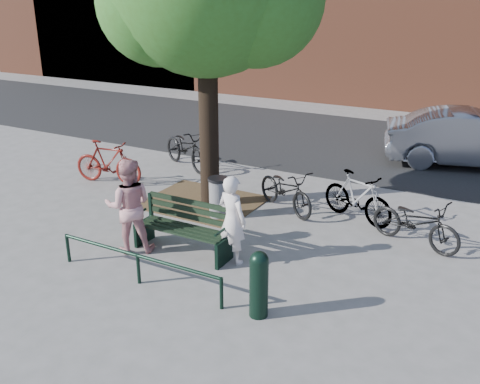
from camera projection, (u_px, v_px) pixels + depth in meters
The scene contains 15 objects.
ground at pixel (183, 253), 9.37m from camera, with size 90.00×90.00×0.00m, color gray.
dirt_pit at pixel (203, 202), 11.62m from camera, with size 2.40×2.00×0.02m, color brown.
road at pixel (341, 142), 16.35m from camera, with size 40.00×7.00×0.01m, color black.
park_bench at pixel (185, 226), 9.27m from camera, with size 1.74×0.54×0.97m.
guard_railing at pixel (138, 260), 8.24m from camera, with size 3.06×0.06×0.51m.
person_left at pixel (232, 220), 8.81m from camera, with size 0.55×0.36×1.52m, color silver.
person_right at pixel (129, 206), 9.17m from camera, with size 0.82×0.64×1.68m, color #C98A8B.
bollard at pixel (259, 282), 7.36m from camera, with size 0.27×0.27×1.00m.
litter_bin at pixel (218, 197), 10.73m from camera, with size 0.41×0.41×0.84m.
bicycle_a at pixel (186, 148), 13.80m from camera, with size 0.70×2.00×1.05m, color black.
bicycle_b at pixel (108, 162), 12.64m from camera, with size 0.49×1.73×1.04m, color #5C120D.
bicycle_c at pixel (286, 190), 11.05m from camera, with size 0.61×1.75×0.92m, color black.
bicycle_d at pixel (358, 197), 10.55m from camera, with size 0.47×1.65×0.99m, color gray.
bicycle_e at pixel (416, 222), 9.50m from camera, with size 0.60×1.71×0.90m, color black.
parked_car at pixel (473, 139), 13.84m from camera, with size 1.54×4.43×1.46m, color slate.
Camera 1 is at (4.93, -6.89, 4.26)m, focal length 40.00 mm.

